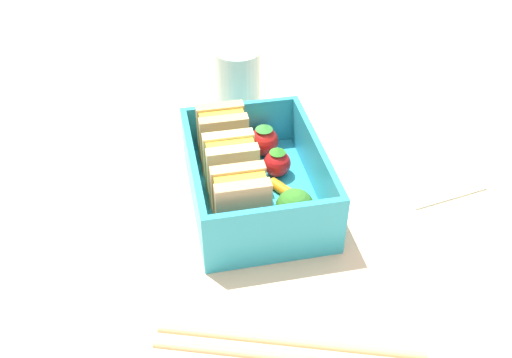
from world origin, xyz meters
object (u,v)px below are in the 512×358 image
Objects in this scene: carrot_stick_far_left at (290,194)px; broccoli_floret at (295,209)px; strawberry_far_left at (264,140)px; chopstick_pair at (289,348)px; sandwich_center at (223,138)px; folded_napkin at (418,164)px; sandwich_center_left at (231,169)px; strawberry_left at (277,162)px; drinking_glass at (238,84)px; sandwich_left at (241,204)px.

broccoli_floret is at bearing 170.50° from carrot_stick_far_left.
chopstick_pair is at bearing 172.42° from strawberry_far_left.
sandwich_center reaches higher than carrot_stick_far_left.
folded_napkin is at bearing -98.48° from sandwich_center.
carrot_stick_far_left is at bearing -173.31° from strawberry_far_left.
strawberry_far_left is (5.87, -4.36, -1.47)cm from sandwich_center_left.
carrot_stick_far_left is at bearing -9.50° from broccoli_floret.
chopstick_pair is at bearing 135.45° from folded_napkin.
strawberry_left is 19.62cm from chopstick_pair.
sandwich_center_left reaches higher than strawberry_left.
sandwich_center is at bearing 162.00° from drinking_glass.
carrot_stick_far_left reaches higher than folded_napkin.
sandwich_left is at bearing 145.66° from strawberry_left.
folded_napkin is at bearing -63.28° from broccoli_floret.
sandwich_center_left is 7.38cm from broccoli_floret.
sandwich_center_left is 1.89× the size of strawberry_left.
chopstick_pair is (-15.34, 3.92, -1.36)cm from carrot_stick_far_left.
drinking_glass is at bearing 3.03° from broccoli_floret.
sandwich_center_left reaches higher than chopstick_pair.
sandwich_center_left is 6.06cm from carrot_stick_far_left.
folded_napkin is (-2.98, -20.01, -4.08)cm from sandwich_center.
drinking_glass reaches higher than sandwich_center_left.
sandwich_center is at bearing 81.52° from folded_napkin.
sandwich_center is 22.35cm from chopstick_pair.
sandwich_center_left is 0.31× the size of chopstick_pair.
strawberry_far_left is (0.88, -4.36, -1.47)cm from sandwich_center.
chopstick_pair is 32.78cm from drinking_glass.
carrot_stick_far_left is at bearing -141.63° from sandwich_center.
sandwich_center is at bearing 38.37° from carrot_stick_far_left.
strawberry_left is at bearing -66.00° from sandwich_center_left.
drinking_glass is (13.34, 1.47, 1.46)cm from strawberry_left.
sandwich_center_left is at bearing 95.71° from folded_napkin.
strawberry_left is at bearing -173.71° from drinking_glass.
strawberry_far_left is (7.50, 0.88, 1.10)cm from carrot_stick_far_left.
sandwich_left is 11.79cm from strawberry_far_left.
sandwich_center is 5.87cm from strawberry_left.
strawberry_left is 0.40× the size of drinking_glass.
sandwich_center_left is at bearing 143.36° from strawberry_far_left.
broccoli_floret is 8.03cm from strawberry_left.
sandwich_center_left is 7.46cm from strawberry_far_left.
sandwich_center is 1.73× the size of strawberry_far_left.
drinking_glass reaches higher than chopstick_pair.
chopstick_pair is at bearing -175.54° from sandwich_center_left.
strawberry_far_left reaches higher than chopstick_pair.
strawberry_far_left is (10.85, -4.36, -1.47)cm from sandwich_left.
broccoli_floret is at bearing -157.09° from sandwich_center.
sandwich_left reaches higher than strawberry_left.
sandwich_center_left reaches higher than strawberry_far_left.
strawberry_left is (3.82, 0.35, 0.94)cm from carrot_stick_far_left.
broccoli_floret is 21.33cm from drinking_glass.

